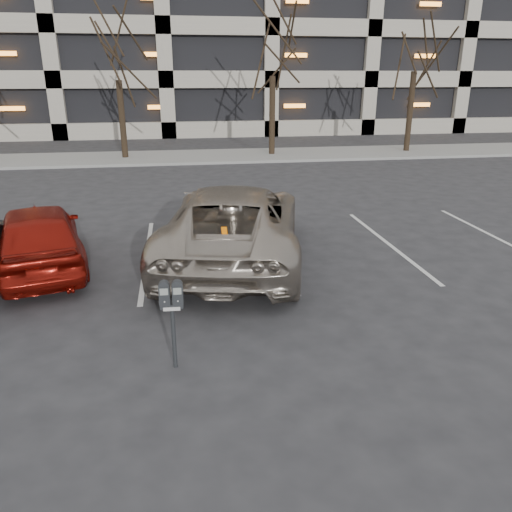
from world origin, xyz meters
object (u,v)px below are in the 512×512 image
Objects in this scene: tree_b at (114,27)px; suv_silver at (233,223)px; tree_c at (273,23)px; parking_meter at (172,303)px; car_red at (39,236)px; tree_d at (420,17)px.

suv_silver is (3.48, -14.18, -4.87)m from tree_b.
parking_meter is (-4.81, -18.29, -5.00)m from tree_c.
tree_c is 15.50m from suv_silver.
parking_meter is at bearing 108.06° from car_red.
suv_silver is (-10.52, -14.18, -5.49)m from tree_d.
tree_c reaches higher than tree_b.
tree_c is 16.82m from car_red.
tree_b is 6.29× the size of parking_meter.
parking_meter is 0.20× the size of suv_silver.
suv_silver is (1.28, 4.10, -0.15)m from parking_meter.
tree_c is 1.32× the size of suv_silver.
tree_c is 19.56m from parking_meter.
tree_d is 20.98m from car_red.
suv_silver reaches higher than car_red.
tree_b is 7.01m from tree_c.
parking_meter is at bearing -104.72° from tree_c.
tree_b is at bearing 99.23° from parking_meter.
parking_meter is (-11.81, -18.29, -5.34)m from tree_d.
car_red is (-2.67, 4.17, -0.27)m from parking_meter.
car_red is at bearing -117.90° from tree_c.
tree_d is (7.00, 0.00, 0.34)m from tree_c.
tree_c is 6.60× the size of parking_meter.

